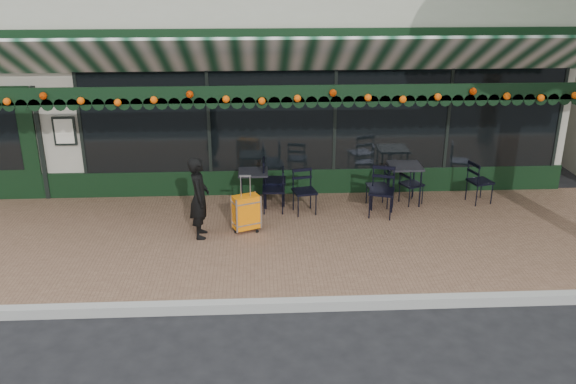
{
  "coord_description": "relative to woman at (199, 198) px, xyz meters",
  "views": [
    {
      "loc": [
        -0.07,
        -7.32,
        4.52
      ],
      "look_at": [
        0.38,
        1.6,
        1.09
      ],
      "focal_mm": 38.0,
      "sensor_mm": 36.0,
      "label": 1
    }
  ],
  "objects": [
    {
      "name": "restaurant_building",
      "position": [
        1.06,
        5.76,
        1.43
      ],
      "size": [
        12.0,
        9.6,
        4.5
      ],
      "color": "#A3A08E",
      "rests_on": "ground"
    },
    {
      "name": "chair_a_left",
      "position": [
        3.2,
        1.15,
        -0.3
      ],
      "size": [
        0.42,
        0.42,
        0.78
      ],
      "primitive_type": null,
      "rotation": [
        0.0,
        0.0,
        -1.51
      ],
      "color": "black",
      "rests_on": "sidewalk"
    },
    {
      "name": "chair_b_right",
      "position": [
        1.28,
        1.42,
        -0.24
      ],
      "size": [
        0.46,
        0.46,
        0.89
      ],
      "primitive_type": null,
      "rotation": [
        0.0,
        0.0,
        1.53
      ],
      "color": "black",
      "rests_on": "sidewalk"
    },
    {
      "name": "chair_a_extra",
      "position": [
        5.19,
        1.27,
        -0.28
      ],
      "size": [
        0.5,
        0.5,
        0.82
      ],
      "primitive_type": null,
      "rotation": [
        0.0,
        0.0,
        1.84
      ],
      "color": "black",
      "rests_on": "sidewalk"
    },
    {
      "name": "woman",
      "position": [
        0.0,
        0.0,
        0.0
      ],
      "size": [
        0.35,
        0.51,
        1.38
      ],
      "primitive_type": "imported",
      "rotation": [
        0.0,
        0.0,
        1.6
      ],
      "color": "black",
      "rests_on": "sidewalk"
    },
    {
      "name": "suitcase",
      "position": [
        0.76,
        0.17,
        -0.36
      ],
      "size": [
        0.5,
        0.39,
        1.0
      ],
      "rotation": [
        0.0,
        0.0,
        0.4
      ],
      "color": "orange",
      "rests_on": "sidewalk"
    },
    {
      "name": "sidewalk",
      "position": [
        1.06,
        -0.07,
        -0.77
      ],
      "size": [
        18.0,
        4.0,
        0.15
      ],
      "primitive_type": "cube",
      "color": "brown",
      "rests_on": "ground"
    },
    {
      "name": "chair_a_front",
      "position": [
        3.19,
        0.71,
        -0.24
      ],
      "size": [
        0.57,
        0.57,
        0.91
      ],
      "primitive_type": null,
      "rotation": [
        0.0,
        0.0,
        -0.3
      ],
      "color": "black",
      "rests_on": "sidewalk"
    },
    {
      "name": "ground",
      "position": [
        1.06,
        -2.07,
        -0.84
      ],
      "size": [
        80.0,
        80.0,
        0.0
      ],
      "primitive_type": "plane",
      "color": "black",
      "rests_on": "ground"
    },
    {
      "name": "cafe_table_b",
      "position": [
        0.88,
        1.35,
        -0.09
      ],
      "size": [
        0.54,
        0.54,
        0.67
      ],
      "color": "black",
      "rests_on": "sidewalk"
    },
    {
      "name": "chair_b_front",
      "position": [
        1.81,
        0.92,
        -0.28
      ],
      "size": [
        0.48,
        0.48,
        0.82
      ],
      "primitive_type": null,
      "rotation": [
        0.0,
        0.0,
        0.21
      ],
      "color": "black",
      "rests_on": "sidewalk"
    },
    {
      "name": "chair_b_left",
      "position": [
        1.25,
        1.03,
        -0.28
      ],
      "size": [
        0.42,
        0.42,
        0.82
      ],
      "primitive_type": null,
      "rotation": [
        0.0,
        0.0,
        -1.6
      ],
      "color": "black",
      "rests_on": "sidewalk"
    },
    {
      "name": "chair_a_right",
      "position": [
        3.88,
        1.29,
        -0.31
      ],
      "size": [
        0.5,
        0.5,
        0.75
      ],
      "primitive_type": null,
      "rotation": [
        0.0,
        0.0,
        1.99
      ],
      "color": "black",
      "rests_on": "sidewalk"
    },
    {
      "name": "cafe_table_a",
      "position": [
        3.74,
        1.34,
        -0.01
      ],
      "size": [
        0.61,
        0.61,
        0.75
      ],
      "color": "black",
      "rests_on": "sidewalk"
    },
    {
      "name": "curb",
      "position": [
        1.06,
        -2.15,
        -0.77
      ],
      "size": [
        18.0,
        0.16,
        0.15
      ],
      "primitive_type": "cube",
      "color": "#9E9E99",
      "rests_on": "ground"
    }
  ]
}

